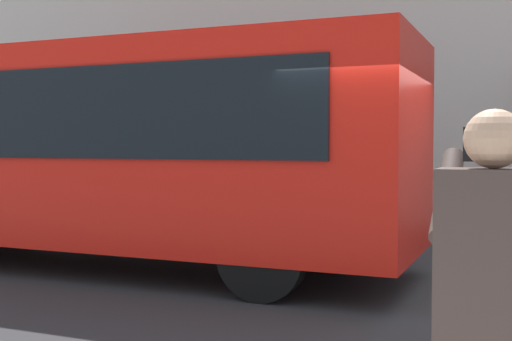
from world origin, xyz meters
The scene contains 3 objects.
ground_plane centered at (0.00, 0.00, 0.00)m, with size 60.00×60.00×0.00m, color #2B2B2D.
red_bus centered at (4.50, -0.20, 1.68)m, with size 9.05×2.54×3.08m.
pedestrian_photographer centered at (-1.09, 4.89, 1.14)m, with size 0.53×0.52×1.70m.
Camera 1 is at (-1.21, 7.43, 1.72)m, focal length 45.67 mm.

